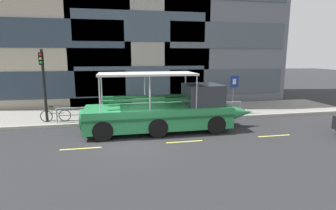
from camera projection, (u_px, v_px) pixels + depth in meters
The scene contains 10 objects.
ground_plane at pixel (133, 139), 13.18m from camera, with size 120.00×120.00×0.00m, color #2B2B2D.
sidewalk at pixel (127, 114), 18.55m from camera, with size 32.00×4.80×0.18m, color gray.
curb_edge at pixel (130, 122), 16.15m from camera, with size 32.00×0.18×0.18m, color #B2ADA3.
lane_centreline at pixel (135, 145), 12.34m from camera, with size 25.80×0.12×0.01m.
curb_guardrail at pixel (155, 109), 16.67m from camera, with size 11.70×0.09×0.90m.
traffic_light_pole at pixel (43, 78), 15.60m from camera, with size 0.24×0.46×4.28m.
parking_sign at pixel (234, 88), 17.83m from camera, with size 0.60×0.12×2.57m.
leaned_bicycle at pixel (56, 115), 15.88m from camera, with size 1.74×0.46×0.96m.
duck_tour_boat at pixel (168, 111), 14.52m from camera, with size 9.68×2.55×3.19m.
pedestrian_near_bow at pixel (190, 98), 18.34m from camera, with size 0.49×0.23×1.70m.
Camera 1 is at (-0.81, -12.72, 4.13)m, focal length 28.40 mm.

